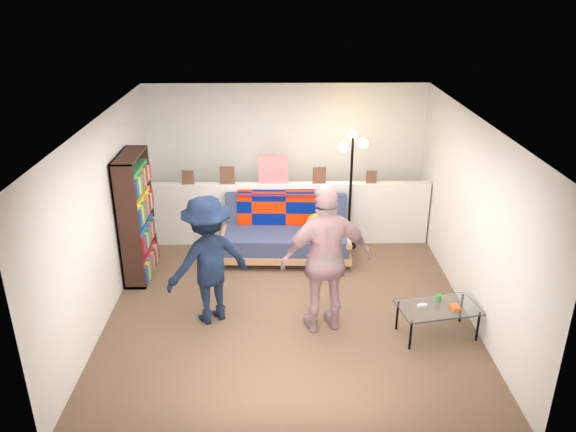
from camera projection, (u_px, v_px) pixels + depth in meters
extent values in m
plane|color=brown|center=(289.00, 302.00, 7.34)|extent=(5.00, 5.00, 0.00)
cube|color=silver|center=(286.00, 157.00, 9.17)|extent=(4.50, 0.10, 2.40)
cube|color=silver|center=(104.00, 219.00, 6.84)|extent=(0.10, 5.00, 2.40)
cube|color=silver|center=(471.00, 216.00, 6.91)|extent=(0.10, 5.00, 2.40)
cube|color=white|center=(289.00, 121.00, 6.40)|extent=(4.50, 5.00, 0.10)
cube|color=silver|center=(286.00, 213.00, 8.80)|extent=(4.45, 0.15, 1.00)
cube|color=brown|center=(188.00, 177.00, 8.52)|extent=(0.18, 0.02, 0.22)
cube|color=brown|center=(227.00, 175.00, 8.52)|extent=(0.22, 0.02, 0.28)
cube|color=silver|center=(273.00, 170.00, 8.50)|extent=(0.45, 0.02, 0.45)
cube|color=brown|center=(319.00, 175.00, 8.54)|extent=(0.20, 0.02, 0.26)
cube|color=brown|center=(371.00, 177.00, 8.57)|extent=(0.16, 0.02, 0.20)
cube|color=tan|center=(285.00, 249.00, 8.42)|extent=(1.96, 0.94, 0.10)
cube|color=#354060|center=(285.00, 240.00, 8.30)|extent=(1.85, 0.78, 0.24)
cube|color=#354060|center=(286.00, 211.00, 8.53)|extent=(1.84, 0.31, 0.58)
cylinder|color=tan|center=(224.00, 233.00, 8.33)|extent=(0.13, 0.87, 0.09)
cylinder|color=tan|center=(347.00, 234.00, 8.30)|extent=(0.13, 0.87, 0.09)
cube|color=navy|center=(286.00, 214.00, 8.46)|extent=(1.48, 0.16, 0.53)
cube|color=navy|center=(286.00, 193.00, 8.47)|extent=(1.48, 0.31, 0.03)
sphere|color=orange|center=(316.00, 224.00, 8.18)|extent=(0.30, 0.30, 0.30)
cube|color=black|center=(126.00, 217.00, 7.68)|extent=(0.02, 0.89, 1.78)
cube|color=black|center=(128.00, 230.00, 7.29)|extent=(0.30, 0.02, 1.78)
cube|color=black|center=(143.00, 205.00, 8.08)|extent=(0.30, 0.02, 1.78)
cube|color=black|center=(129.00, 155.00, 7.34)|extent=(0.30, 0.89, 0.02)
cube|color=black|center=(142.00, 272.00, 8.03)|extent=(0.30, 0.89, 0.04)
cube|color=black|center=(139.00, 244.00, 7.85)|extent=(0.30, 0.85, 0.02)
cube|color=black|center=(136.00, 217.00, 7.69)|extent=(0.30, 0.85, 0.02)
cube|color=black|center=(133.00, 188.00, 7.52)|extent=(0.30, 0.85, 0.02)
cube|color=red|center=(143.00, 261.00, 7.96)|extent=(0.22, 0.83, 0.30)
cube|color=#2566A3|center=(139.00, 234.00, 7.79)|extent=(0.22, 0.83, 0.28)
cube|color=gold|center=(136.00, 206.00, 7.62)|extent=(0.22, 0.83, 0.30)
cube|color=#2F8241|center=(133.00, 177.00, 7.46)|extent=(0.22, 0.83, 0.28)
cylinder|color=black|center=(411.00, 335.00, 6.34)|extent=(0.03, 0.03, 0.37)
cylinder|color=black|center=(478.00, 327.00, 6.49)|extent=(0.03, 0.03, 0.37)
cylinder|color=black|center=(397.00, 316.00, 6.70)|extent=(0.03, 0.03, 0.37)
cylinder|color=black|center=(461.00, 308.00, 6.85)|extent=(0.03, 0.03, 0.37)
cube|color=silver|center=(439.00, 307.00, 6.52)|extent=(1.00, 0.67, 0.02)
cube|color=silver|center=(422.00, 305.00, 6.52)|extent=(0.12, 0.07, 0.03)
cube|color=orange|center=(455.00, 307.00, 6.47)|extent=(0.11, 0.14, 0.04)
cylinder|color=#3B8E3C|center=(439.00, 298.00, 6.61)|extent=(0.08, 0.08, 0.09)
cylinder|color=black|center=(348.00, 245.00, 8.85)|extent=(0.28, 0.28, 0.03)
cylinder|color=black|center=(350.00, 194.00, 8.51)|extent=(0.04, 0.04, 1.76)
sphere|color=#FFC672|center=(343.00, 147.00, 8.25)|extent=(0.15, 0.15, 0.15)
sphere|color=#FFC672|center=(363.00, 143.00, 8.18)|extent=(0.15, 0.15, 0.15)
sphere|color=#FFC672|center=(352.00, 135.00, 8.27)|extent=(0.15, 0.15, 0.15)
imported|color=black|center=(208.00, 260.00, 6.68)|extent=(1.20, 1.05, 1.61)
imported|color=pink|center=(326.00, 259.00, 6.46)|extent=(1.15, 0.68, 1.84)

